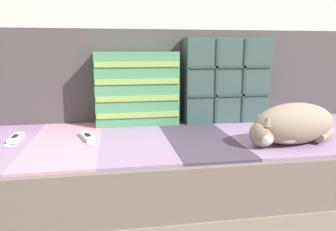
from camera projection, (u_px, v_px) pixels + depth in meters
name	position (u px, v px, depth m)	size (l,w,h in m)	color
ground_plane	(199.00, 219.00, 1.47)	(14.00, 14.00, 0.00)	#7A6651
couch	(194.00, 171.00, 1.54)	(2.10, 0.88, 0.37)	gray
sofa_backrest	(178.00, 75.00, 1.81)	(2.06, 0.14, 0.48)	#474242
throw_pillow_quilted	(226.00, 80.00, 1.72)	(0.44, 0.14, 0.43)	#38514C
throw_pillow_striped	(137.00, 89.00, 1.64)	(0.41, 0.14, 0.37)	#4C9366
sleeping_cat	(292.00, 125.00, 1.31)	(0.42, 0.26, 0.17)	gray
game_remote_near	(87.00, 137.00, 1.39)	(0.10, 0.20, 0.02)	white
game_remote_far	(15.00, 138.00, 1.37)	(0.05, 0.19, 0.02)	white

